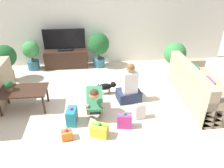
% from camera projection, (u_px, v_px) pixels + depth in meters
% --- Properties ---
extents(ground_plane, '(16.00, 16.00, 0.00)m').
position_uv_depth(ground_plane, '(96.00, 110.00, 4.74)').
color(ground_plane, beige).
extents(wall_back, '(8.40, 0.06, 2.60)m').
position_uv_depth(wall_back, '(91.00, 21.00, 6.39)').
color(wall_back, white).
rests_on(wall_back, ground_plane).
extents(sofa_right, '(0.90, 2.04, 0.84)m').
position_uv_depth(sofa_right, '(200.00, 89.00, 4.96)').
color(sofa_right, tan).
rests_on(sofa_right, ground_plane).
extents(coffee_table, '(1.00, 0.60, 0.46)m').
position_uv_depth(coffee_table, '(23.00, 92.00, 4.62)').
color(coffee_table, '#382319').
rests_on(coffee_table, ground_plane).
extents(tv_console, '(1.26, 0.41, 0.54)m').
position_uv_depth(tv_console, '(66.00, 59.00, 6.58)').
color(tv_console, '#382319').
rests_on(tv_console, ground_plane).
extents(tv, '(1.20, 0.20, 0.64)m').
position_uv_depth(tv, '(64.00, 41.00, 6.31)').
color(tv, black).
rests_on(tv, tv_console).
extents(potted_plant_back_right, '(0.64, 0.64, 1.04)m').
position_uv_depth(potted_plant_back_right, '(99.00, 46.00, 6.44)').
color(potted_plant_back_right, '#336B84').
rests_on(potted_plant_back_right, ground_plane).
extents(potted_plant_corner_left, '(0.58, 0.58, 0.99)m').
position_uv_depth(potted_plant_corner_left, '(5.00, 58.00, 5.62)').
color(potted_plant_corner_left, '#A36042').
rests_on(potted_plant_corner_left, ground_plane).
extents(potted_plant_corner_right, '(0.61, 0.61, 0.94)m').
position_uv_depth(potted_plant_corner_right, '(175.00, 54.00, 5.99)').
color(potted_plant_corner_right, beige).
rests_on(potted_plant_corner_right, ground_plane).
extents(potted_plant_back_left, '(0.48, 0.48, 0.86)m').
position_uv_depth(potted_plant_back_left, '(31.00, 53.00, 6.33)').
color(potted_plant_back_left, '#336B84').
rests_on(potted_plant_back_left, ground_plane).
extents(person_kneeling, '(0.35, 0.79, 0.77)m').
position_uv_depth(person_kneeling, '(95.00, 101.00, 4.47)').
color(person_kneeling, '#23232D').
rests_on(person_kneeling, ground_plane).
extents(person_sitting, '(0.58, 0.54, 0.94)m').
position_uv_depth(person_sitting, '(129.00, 88.00, 4.93)').
color(person_sitting, '#283351').
rests_on(person_sitting, ground_plane).
extents(dog, '(0.51, 0.16, 0.31)m').
position_uv_depth(dog, '(107.00, 86.00, 5.25)').
color(dog, black).
rests_on(dog, ground_plane).
extents(gift_box_a, '(0.36, 0.29, 0.30)m').
position_uv_depth(gift_box_a, '(100.00, 130.00, 3.99)').
color(gift_box_a, yellow).
rests_on(gift_box_a, ground_plane).
extents(gift_box_b, '(0.22, 0.34, 0.38)m').
position_uv_depth(gift_box_b, '(72.00, 116.00, 4.30)').
color(gift_box_b, teal).
rests_on(gift_box_b, ground_plane).
extents(gift_box_c, '(0.23, 0.20, 0.23)m').
position_uv_depth(gift_box_c, '(67.00, 135.00, 3.94)').
color(gift_box_c, orange).
rests_on(gift_box_c, ground_plane).
extents(gift_box_d, '(0.30, 0.20, 0.34)m').
position_uv_depth(gift_box_d, '(124.00, 121.00, 4.20)').
color(gift_box_d, '#CC3389').
rests_on(gift_box_d, ground_plane).
extents(gift_bag_a, '(0.24, 0.17, 0.35)m').
position_uv_depth(gift_bag_a, '(140.00, 111.00, 4.44)').
color(gift_bag_a, white).
rests_on(gift_bag_a, ground_plane).
extents(tabletop_plant, '(0.17, 0.17, 0.22)m').
position_uv_depth(tabletop_plant, '(9.00, 85.00, 4.52)').
color(tabletop_plant, '#A36042').
rests_on(tabletop_plant, coffee_table).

